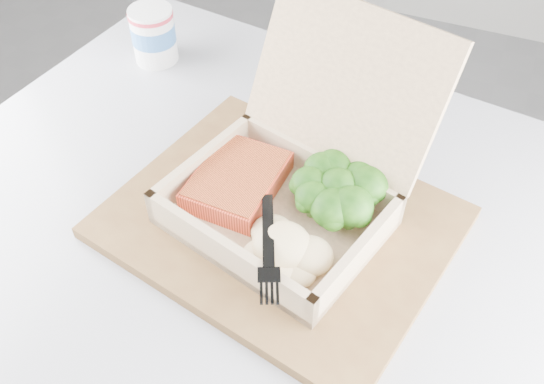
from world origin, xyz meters
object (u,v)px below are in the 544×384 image
at_px(paper_cup, 153,33).
at_px(takeout_container, 299,170).
at_px(serving_tray, 280,222).
at_px(cafe_table, 228,333).

bearing_deg(paper_cup, takeout_container, -33.72).
bearing_deg(serving_tray, paper_cup, 141.39).
height_order(cafe_table, takeout_container, takeout_container).
relative_size(takeout_container, paper_cup, 3.65).
bearing_deg(takeout_container, serving_tray, -89.56).
distance_m(cafe_table, serving_tray, 0.21).
height_order(serving_tray, takeout_container, takeout_container).
xyz_separation_m(serving_tray, takeout_container, (0.01, 0.03, 0.06)).
relative_size(serving_tray, paper_cup, 4.37).
xyz_separation_m(cafe_table, paper_cup, (-0.25, 0.29, 0.23)).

